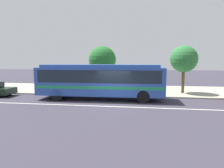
# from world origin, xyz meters

# --- Properties ---
(ground_plane) EXTENTS (120.00, 120.00, 0.00)m
(ground_plane) POSITION_xyz_m (0.00, 0.00, 0.00)
(ground_plane) COLOR #36333E
(sidewalk_slab) EXTENTS (60.00, 8.00, 0.12)m
(sidewalk_slab) POSITION_xyz_m (0.00, 7.11, 0.06)
(sidewalk_slab) COLOR #9F9B88
(sidewalk_slab) RESTS_ON ground_plane
(lane_stripe_center) EXTENTS (56.00, 0.16, 0.01)m
(lane_stripe_center) POSITION_xyz_m (0.00, -0.80, 0.00)
(lane_stripe_center) COLOR silver
(lane_stripe_center) RESTS_ON ground_plane
(transit_bus) EXTENTS (10.58, 2.74, 2.95)m
(transit_bus) POSITION_xyz_m (-1.32, 1.76, 1.71)
(transit_bus) COLOR #2A4BA2
(transit_bus) RESTS_ON ground_plane
(pedestrian_waiting_near_sign) EXTENTS (0.42, 0.42, 1.74)m
(pedestrian_waiting_near_sign) POSITION_xyz_m (0.33, 4.54, 1.14)
(pedestrian_waiting_near_sign) COLOR navy
(pedestrian_waiting_near_sign) RESTS_ON sidewalk_slab
(bus_stop_sign) EXTENTS (0.08, 0.44, 2.43)m
(bus_stop_sign) POSITION_xyz_m (2.79, 3.71, 1.68)
(bus_stop_sign) COLOR gray
(bus_stop_sign) RESTS_ON sidewalk_slab
(street_tree_near_stop) EXTENTS (2.84, 2.84, 4.68)m
(street_tree_near_stop) POSITION_xyz_m (-1.95, 5.78, 3.35)
(street_tree_near_stop) COLOR brown
(street_tree_near_stop) RESTS_ON sidewalk_slab
(street_tree_mid_block) EXTENTS (2.61, 2.61, 4.63)m
(street_tree_mid_block) POSITION_xyz_m (6.14, 5.60, 3.43)
(street_tree_mid_block) COLOR brown
(street_tree_mid_block) RESTS_ON sidewalk_slab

